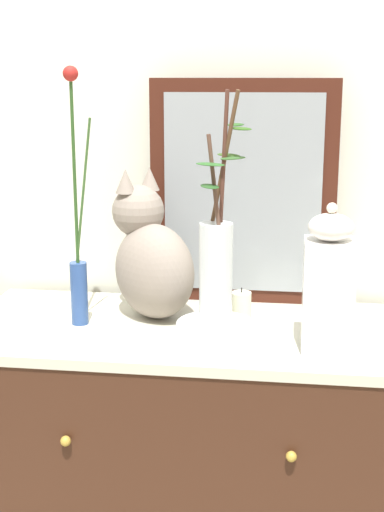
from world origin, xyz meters
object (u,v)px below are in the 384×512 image
object	(u,v)px
mirror_leaning	(243,193)
jar_lidded_porcelain	(328,284)
sideboard	(192,484)
candle_pillar	(241,310)
vase_glass_clear	(217,261)
vase_slim_green	(78,255)
bowl_porcelain	(215,335)
cat_sitting	(152,259)

from	to	relation	value
mirror_leaning	jar_lidded_porcelain	bearing A→B (deg)	-56.73
sideboard	jar_lidded_porcelain	xyz separation A→B (m)	(0.32, -0.10, 0.59)
mirror_leaning	candle_pillar	size ratio (longest dim) A/B	5.76
vase_glass_clear	jar_lidded_porcelain	bearing A→B (deg)	6.92
vase_slim_green	vase_glass_clear	xyz separation A→B (m)	(0.35, -0.12, 0.03)
mirror_leaning	bowl_porcelain	world-z (taller)	mirror_leaning
cat_sitting	vase_slim_green	distance (m)	0.19
bowl_porcelain	vase_glass_clear	size ratio (longest dim) A/B	0.34
jar_lidded_porcelain	mirror_leaning	bearing A→B (deg)	123.27
bowl_porcelain	candle_pillar	distance (m)	0.15
sideboard	bowl_porcelain	bearing A→B (deg)	-61.59
cat_sitting	bowl_porcelain	world-z (taller)	cat_sitting
cat_sitting	jar_lidded_porcelain	size ratio (longest dim) A/B	1.15
bowl_porcelain	jar_lidded_porcelain	world-z (taller)	jar_lidded_porcelain
sideboard	mirror_leaning	xyz separation A→B (m)	(0.10, 0.23, 0.73)
mirror_leaning	vase_slim_green	size ratio (longest dim) A/B	0.95
bowl_porcelain	vase_glass_clear	world-z (taller)	vase_glass_clear
mirror_leaning	cat_sitting	world-z (taller)	mirror_leaning
vase_glass_clear	jar_lidded_porcelain	size ratio (longest dim) A/B	1.54
vase_slim_green	bowl_porcelain	distance (m)	0.40
vase_slim_green	vase_glass_clear	size ratio (longest dim) A/B	1.21
cat_sitting	jar_lidded_porcelain	xyz separation A→B (m)	(0.43, -0.17, -0.00)
jar_lidded_porcelain	candle_pillar	size ratio (longest dim) A/B	3.24
sideboard	jar_lidded_porcelain	size ratio (longest dim) A/B	3.39
vase_slim_green	bowl_porcelain	xyz separation A→B (m)	(0.35, -0.12, -0.15)
mirror_leaning	vase_glass_clear	world-z (taller)	mirror_leaning
sideboard	cat_sitting	world-z (taller)	cat_sitting
cat_sitting	candle_pillar	distance (m)	0.26
mirror_leaning	bowl_porcelain	xyz separation A→B (m)	(-0.03, -0.36, -0.27)
jar_lidded_porcelain	cat_sitting	bearing A→B (deg)	158.56
mirror_leaning	cat_sitting	bearing A→B (deg)	-143.63
bowl_porcelain	cat_sitting	bearing A→B (deg)	132.43
cat_sitting	vase_glass_clear	xyz separation A→B (m)	(0.19, -0.20, 0.05)
vase_slim_green	candle_pillar	world-z (taller)	vase_slim_green
bowl_porcelain	jar_lidded_porcelain	distance (m)	0.28
vase_slim_green	jar_lidded_porcelain	distance (m)	0.61
mirror_leaning	vase_slim_green	xyz separation A→B (m)	(-0.38, -0.24, -0.12)
vase_slim_green	bowl_porcelain	size ratio (longest dim) A/B	3.53
bowl_porcelain	sideboard	bearing A→B (deg)	118.41
bowl_porcelain	candle_pillar	xyz separation A→B (m)	(0.05, 0.14, 0.02)
vase_glass_clear	cat_sitting	bearing A→B (deg)	132.85
sideboard	bowl_porcelain	size ratio (longest dim) A/B	6.42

